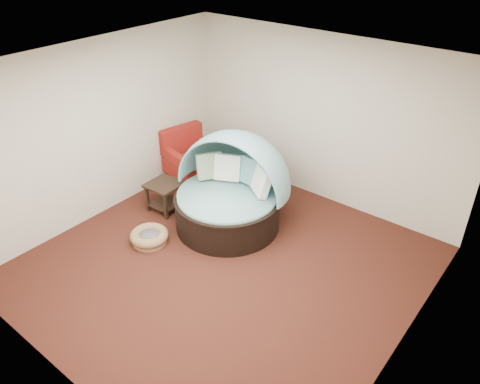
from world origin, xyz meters
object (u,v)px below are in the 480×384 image
Objects in this scene: pet_basket at (149,237)px; red_armchair at (191,158)px; canopy_daybed at (230,185)px; side_table at (165,193)px.

red_armchair is (-0.83, 1.79, 0.35)m from pet_basket.
pet_basket is at bearing -128.60° from canopy_daybed.
pet_basket is at bearing -52.72° from red_armchair.
red_armchair is at bearing 109.48° from side_table.
canopy_daybed is 1.22m from side_table.
red_armchair is at bearing 146.21° from canopy_daybed.
canopy_daybed is 3.14× the size of pet_basket.
canopy_daybed is 1.59m from red_armchair.
canopy_daybed is at bearing 62.14° from pet_basket.
side_table is (0.35, -1.00, -0.14)m from red_armchair.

